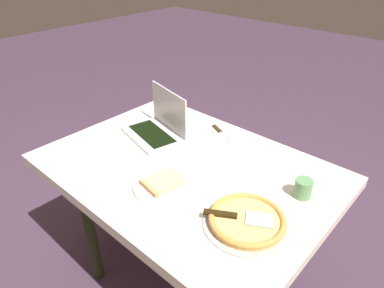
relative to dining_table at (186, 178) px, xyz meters
name	(u,v)px	position (x,y,z in m)	size (l,w,h in m)	color
ground_plane	(187,271)	(0.00, 0.00, -0.65)	(12.00, 12.00, 0.00)	#3F2D3E
dining_table	(186,178)	(0.00, 0.00, 0.00)	(1.29, 0.92, 0.71)	beige
laptop	(158,126)	(0.30, -0.11, 0.12)	(0.36, 0.28, 0.23)	#BBB8B9
pizza_plate	(164,184)	(-0.03, 0.17, 0.08)	(0.26, 0.26, 0.04)	white
pizza_tray	(247,220)	(-0.41, 0.12, 0.09)	(0.32, 0.32, 0.04)	#A29898
table_knife	(220,132)	(0.08, -0.35, 0.07)	(0.19, 0.10, 0.01)	#B3BBBF
drink_cup	(303,188)	(-0.49, -0.15, 0.11)	(0.07, 0.07, 0.08)	#558954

